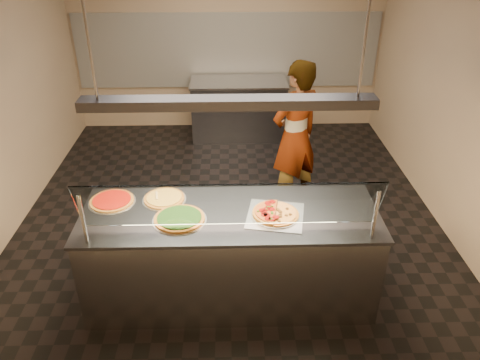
{
  "coord_description": "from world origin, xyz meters",
  "views": [
    {
      "loc": [
        -0.0,
        -4.67,
        3.2
      ],
      "look_at": [
        0.1,
        -0.8,
        1.02
      ],
      "focal_mm": 35.0,
      "sensor_mm": 36.0,
      "label": 1
    }
  ],
  "objects_px": {
    "serving_counter": "(231,255)",
    "half_pizza_sausage": "(286,213)",
    "pizza_spatula": "(161,198)",
    "heat_lamp_housing": "(229,103)",
    "sneeze_guard": "(230,206)",
    "worker": "(295,137)",
    "pizza_tomato": "(112,200)",
    "prep_table": "(239,109)",
    "pizza_spinach": "(179,218)",
    "pizza_cheese": "(164,198)",
    "half_pizza_pepperoni": "(264,212)",
    "perforated_tray": "(275,215)"
  },
  "relations": [
    {
      "from": "prep_table",
      "to": "heat_lamp_housing",
      "type": "xyz_separation_m",
      "value": [
        -0.17,
        -3.78,
        1.48
      ]
    },
    {
      "from": "pizza_tomato",
      "to": "heat_lamp_housing",
      "type": "xyz_separation_m",
      "value": [
        1.08,
        -0.22,
        1.01
      ]
    },
    {
      "from": "pizza_tomato",
      "to": "prep_table",
      "type": "xyz_separation_m",
      "value": [
        1.24,
        3.56,
        -0.48
      ]
    },
    {
      "from": "perforated_tray",
      "to": "pizza_spinach",
      "type": "relative_size",
      "value": 1.2
    },
    {
      "from": "pizza_spatula",
      "to": "half_pizza_sausage",
      "type": "bearing_deg",
      "value": -14.04
    },
    {
      "from": "pizza_cheese",
      "to": "heat_lamp_housing",
      "type": "relative_size",
      "value": 0.17
    },
    {
      "from": "sneeze_guard",
      "to": "pizza_tomato",
      "type": "distance_m",
      "value": 1.25
    },
    {
      "from": "half_pizza_pepperoni",
      "to": "heat_lamp_housing",
      "type": "distance_m",
      "value": 1.03
    },
    {
      "from": "pizza_tomato",
      "to": "heat_lamp_housing",
      "type": "distance_m",
      "value": 1.49
    },
    {
      "from": "half_pizza_pepperoni",
      "to": "pizza_tomato",
      "type": "relative_size",
      "value": 1.01
    },
    {
      "from": "perforated_tray",
      "to": "pizza_cheese",
      "type": "distance_m",
      "value": 1.04
    },
    {
      "from": "prep_table",
      "to": "worker",
      "type": "height_order",
      "value": "worker"
    },
    {
      "from": "serving_counter",
      "to": "half_pizza_sausage",
      "type": "bearing_deg",
      "value": -6.56
    },
    {
      "from": "half_pizza_pepperoni",
      "to": "half_pizza_sausage",
      "type": "bearing_deg",
      "value": -0.71
    },
    {
      "from": "worker",
      "to": "half_pizza_sausage",
      "type": "bearing_deg",
      "value": 45.52
    },
    {
      "from": "perforated_tray",
      "to": "pizza_spinach",
      "type": "height_order",
      "value": "pizza_spinach"
    },
    {
      "from": "half_pizza_sausage",
      "to": "prep_table",
      "type": "height_order",
      "value": "half_pizza_sausage"
    },
    {
      "from": "pizza_tomato",
      "to": "serving_counter",
      "type": "bearing_deg",
      "value": -11.37
    },
    {
      "from": "perforated_tray",
      "to": "heat_lamp_housing",
      "type": "distance_m",
      "value": 1.09
    },
    {
      "from": "pizza_cheese",
      "to": "heat_lamp_housing",
      "type": "bearing_deg",
      "value": -22.06
    },
    {
      "from": "sneeze_guard",
      "to": "prep_table",
      "type": "xyz_separation_m",
      "value": [
        0.17,
        4.12,
        -0.76
      ]
    },
    {
      "from": "pizza_tomato",
      "to": "pizza_spatula",
      "type": "xyz_separation_m",
      "value": [
        0.45,
        0.01,
        0.01
      ]
    },
    {
      "from": "prep_table",
      "to": "heat_lamp_housing",
      "type": "bearing_deg",
      "value": -92.55
    },
    {
      "from": "pizza_tomato",
      "to": "heat_lamp_housing",
      "type": "bearing_deg",
      "value": -11.37
    },
    {
      "from": "serving_counter",
      "to": "prep_table",
      "type": "height_order",
      "value": "same"
    },
    {
      "from": "sneeze_guard",
      "to": "half_pizza_pepperoni",
      "type": "relative_size",
      "value": 5.59
    },
    {
      "from": "pizza_spatula",
      "to": "heat_lamp_housing",
      "type": "relative_size",
      "value": 0.1
    },
    {
      "from": "pizza_spatula",
      "to": "worker",
      "type": "distance_m",
      "value": 2.0
    },
    {
      "from": "pizza_spinach",
      "to": "pizza_spatula",
      "type": "relative_size",
      "value": 2.03
    },
    {
      "from": "half_pizza_sausage",
      "to": "pizza_tomato",
      "type": "xyz_separation_m",
      "value": [
        -1.56,
        0.27,
        -0.01
      ]
    },
    {
      "from": "serving_counter",
      "to": "half_pizza_sausage",
      "type": "xyz_separation_m",
      "value": [
        0.49,
        -0.06,
        0.49
      ]
    },
    {
      "from": "pizza_cheese",
      "to": "prep_table",
      "type": "bearing_deg",
      "value": 77.69
    },
    {
      "from": "perforated_tray",
      "to": "prep_table",
      "type": "relative_size",
      "value": 0.37
    },
    {
      "from": "sneeze_guard",
      "to": "pizza_spinach",
      "type": "relative_size",
      "value": 5.12
    },
    {
      "from": "sneeze_guard",
      "to": "heat_lamp_housing",
      "type": "bearing_deg",
      "value": 90.0
    },
    {
      "from": "worker",
      "to": "pizza_spatula",
      "type": "bearing_deg",
      "value": 10.35
    },
    {
      "from": "pizza_spatula",
      "to": "prep_table",
      "type": "distance_m",
      "value": 3.68
    },
    {
      "from": "pizza_spatula",
      "to": "perforated_tray",
      "type": "bearing_deg",
      "value": -15.12
    },
    {
      "from": "pizza_spatula",
      "to": "worker",
      "type": "bearing_deg",
      "value": 44.77
    },
    {
      "from": "sneeze_guard",
      "to": "perforated_tray",
      "type": "bearing_deg",
      "value": 36.37
    },
    {
      "from": "half_pizza_pepperoni",
      "to": "pizza_tomato",
      "type": "xyz_separation_m",
      "value": [
        -1.38,
        0.27,
        -0.02
      ]
    },
    {
      "from": "perforated_tray",
      "to": "half_pizza_pepperoni",
      "type": "relative_size",
      "value": 1.31
    },
    {
      "from": "half_pizza_pepperoni",
      "to": "prep_table",
      "type": "relative_size",
      "value": 0.28
    },
    {
      "from": "perforated_tray",
      "to": "half_pizza_sausage",
      "type": "bearing_deg",
      "value": -1.69
    },
    {
      "from": "half_pizza_sausage",
      "to": "sneeze_guard",
      "type": "bearing_deg",
      "value": -149.47
    },
    {
      "from": "sneeze_guard",
      "to": "worker",
      "type": "bearing_deg",
      "value": 68.28
    },
    {
      "from": "sneeze_guard",
      "to": "prep_table",
      "type": "height_order",
      "value": "sneeze_guard"
    },
    {
      "from": "pizza_spatula",
      "to": "worker",
      "type": "height_order",
      "value": "worker"
    },
    {
      "from": "heat_lamp_housing",
      "to": "half_pizza_pepperoni",
      "type": "bearing_deg",
      "value": -10.16
    },
    {
      "from": "pizza_spinach",
      "to": "pizza_cheese",
      "type": "xyz_separation_m",
      "value": [
        -0.17,
        0.34,
        -0.0
      ]
    }
  ]
}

